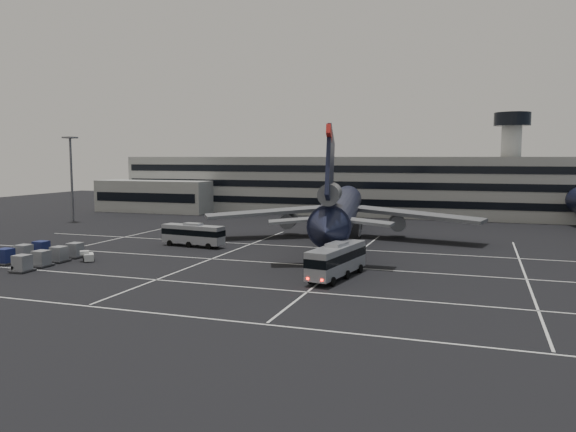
{
  "coord_description": "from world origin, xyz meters",
  "views": [
    {
      "loc": [
        28.6,
        -64.51,
        13.92
      ],
      "look_at": [
        1.05,
        15.8,
        5.0
      ],
      "focal_mm": 35.0,
      "sensor_mm": 36.0,
      "label": 1
    }
  ],
  "objects_px": {
    "trijet_main": "(341,210)",
    "uld_cluster": "(32,256)",
    "bus_near": "(337,259)",
    "bus_far": "(193,234)"
  },
  "relations": [
    {
      "from": "trijet_main",
      "to": "uld_cluster",
      "type": "height_order",
      "value": "trijet_main"
    },
    {
      "from": "bus_near",
      "to": "trijet_main",
      "type": "bearing_deg",
      "value": 112.43
    },
    {
      "from": "bus_far",
      "to": "uld_cluster",
      "type": "xyz_separation_m",
      "value": [
        -13.33,
        -19.26,
        -1.01
      ]
    },
    {
      "from": "trijet_main",
      "to": "bus_far",
      "type": "bearing_deg",
      "value": -157.28
    },
    {
      "from": "trijet_main",
      "to": "bus_far",
      "type": "xyz_separation_m",
      "value": [
        -20.4,
        -13.14,
        -3.23
      ]
    },
    {
      "from": "trijet_main",
      "to": "uld_cluster",
      "type": "distance_m",
      "value": 46.97
    },
    {
      "from": "bus_far",
      "to": "uld_cluster",
      "type": "relative_size",
      "value": 0.82
    },
    {
      "from": "trijet_main",
      "to": "bus_near",
      "type": "xyz_separation_m",
      "value": [
        6.41,
        -28.22,
        -2.99
      ]
    },
    {
      "from": "uld_cluster",
      "to": "bus_near",
      "type": "bearing_deg",
      "value": 5.94
    },
    {
      "from": "trijet_main",
      "to": "bus_near",
      "type": "distance_m",
      "value": 29.1
    }
  ]
}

